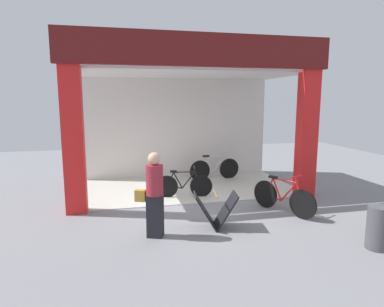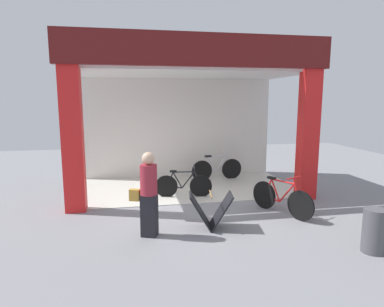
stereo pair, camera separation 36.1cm
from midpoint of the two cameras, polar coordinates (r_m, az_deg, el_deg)
ground_plane at (r=8.33m, az=2.25°, el=-8.71°), size 20.51×20.51×0.00m
shop_facade at (r=9.59m, az=0.13°, el=7.02°), size 6.45×3.51×4.08m
bicycle_inside_0 at (r=8.78m, az=-0.31°, el=-5.50°), size 1.50×0.41×0.83m
bicycle_inside_1 at (r=10.68m, az=5.29°, el=-2.64°), size 1.70×0.47×0.94m
bicycle_parked_0 at (r=7.83m, az=16.50°, el=-7.46°), size 0.78×1.52×0.92m
sandwich_board_sign at (r=6.75m, az=4.80°, el=-9.88°), size 0.94×0.67×0.73m
pedestrian_1 at (r=6.25m, az=-5.92°, el=-6.91°), size 0.58×0.41×1.62m
trash_bin at (r=6.58m, az=30.44°, el=-11.48°), size 0.38×0.38×0.76m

